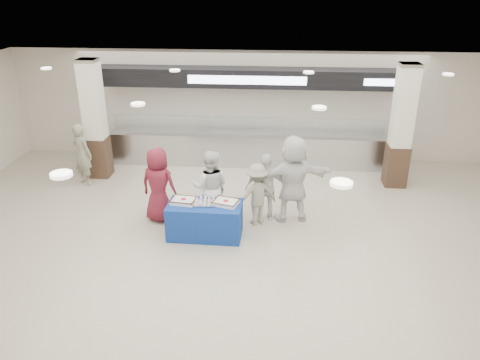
# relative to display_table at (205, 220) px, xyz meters

# --- Properties ---
(ground) EXTENTS (14.00, 14.00, 0.00)m
(ground) POSITION_rel_display_table_xyz_m (0.63, -1.16, -0.38)
(ground) COLOR beige
(ground) RESTS_ON ground
(serving_line) EXTENTS (8.70, 0.85, 2.80)m
(serving_line) POSITION_rel_display_table_xyz_m (0.63, 4.24, 0.78)
(serving_line) COLOR #B7B9BE
(serving_line) RESTS_ON ground
(column_left) EXTENTS (0.55, 0.55, 3.20)m
(column_left) POSITION_rel_display_table_xyz_m (-3.37, 3.04, 1.15)
(column_left) COLOR #352318
(column_left) RESTS_ON ground
(column_right) EXTENTS (0.55, 0.55, 3.20)m
(column_right) POSITION_rel_display_table_xyz_m (4.63, 3.04, 1.15)
(column_right) COLOR #352318
(column_right) RESTS_ON ground
(display_table) EXTENTS (1.57, 0.81, 0.75)m
(display_table) POSITION_rel_display_table_xyz_m (0.00, 0.00, 0.00)
(display_table) COLOR #153B95
(display_table) RESTS_ON ground
(sheet_cake_left) EXTENTS (0.53, 0.44, 0.10)m
(sheet_cake_left) POSITION_rel_display_table_xyz_m (-0.45, 0.05, 0.43)
(sheet_cake_left) COLOR white
(sheet_cake_left) RESTS_ON display_table
(sheet_cake_right) EXTENTS (0.58, 0.50, 0.10)m
(sheet_cake_right) POSITION_rel_display_table_xyz_m (0.45, 0.03, 0.43)
(sheet_cake_right) COLOR white
(sheet_cake_right) RESTS_ON display_table
(cupcake_tray) EXTENTS (0.47, 0.37, 0.07)m
(cupcake_tray) POSITION_rel_display_table_xyz_m (0.00, 0.04, 0.41)
(cupcake_tray) COLOR silver
(cupcake_tray) RESTS_ON display_table
(civilian_maroon) EXTENTS (0.95, 0.74, 1.73)m
(civilian_maroon) POSITION_rel_display_table_xyz_m (-1.12, 0.64, 0.49)
(civilian_maroon) COLOR maroon
(civilian_maroon) RESTS_ON ground
(soldier_a) EXTENTS (0.67, 0.53, 1.59)m
(soldier_a) POSITION_rel_display_table_xyz_m (0.07, 0.69, 0.42)
(soldier_a) COLOR gray
(soldier_a) RESTS_ON ground
(chef_tall) EXTENTS (0.85, 0.67, 1.70)m
(chef_tall) POSITION_rel_display_table_xyz_m (0.05, 0.64, 0.48)
(chef_tall) COLOR white
(chef_tall) RESTS_ON ground
(chef_short) EXTENTS (0.96, 0.46, 1.59)m
(chef_short) POSITION_rel_display_table_xyz_m (1.27, 0.84, 0.42)
(chef_short) COLOR white
(chef_short) RESTS_ON ground
(soldier_b) EXTENTS (1.06, 0.87, 1.43)m
(soldier_b) POSITION_rel_display_table_xyz_m (1.07, 0.64, 0.34)
(soldier_b) COLOR gray
(soldier_b) RESTS_ON ground
(civilian_white) EXTENTS (1.95, 0.99, 2.01)m
(civilian_white) POSITION_rel_display_table_xyz_m (1.85, 0.88, 0.63)
(civilian_white) COLOR white
(civilian_white) RESTS_ON ground
(soldier_bg) EXTENTS (0.73, 0.65, 1.67)m
(soldier_bg) POSITION_rel_display_table_xyz_m (-3.59, 2.47, 0.46)
(soldier_bg) COLOR gray
(soldier_bg) RESTS_ON ground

